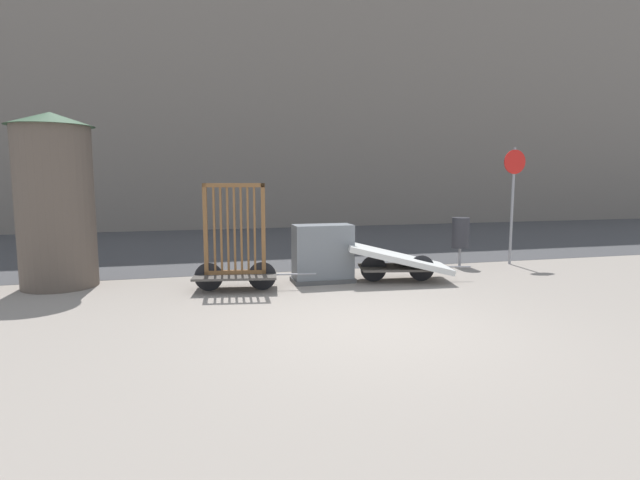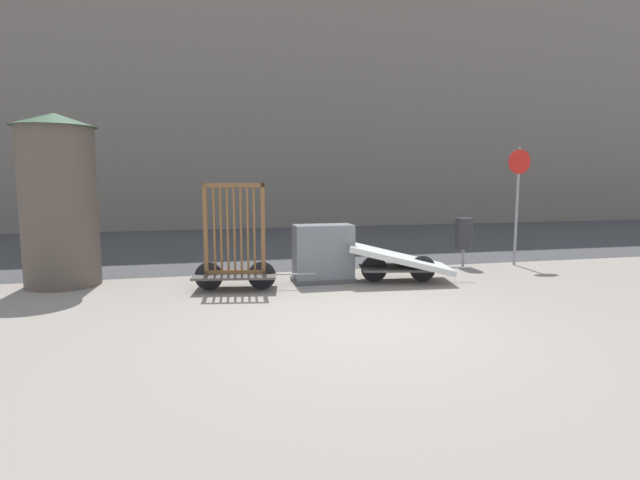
# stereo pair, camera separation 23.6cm
# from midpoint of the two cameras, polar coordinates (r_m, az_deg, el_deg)

# --- Properties ---
(ground_plane) EXTENTS (60.00, 60.00, 0.00)m
(ground_plane) POSITION_cam_midpoint_polar(r_m,az_deg,el_deg) (6.72, 4.68, -9.79)
(ground_plane) COLOR gray
(road_strip) EXTENTS (56.00, 9.20, 0.01)m
(road_strip) POSITION_cam_midpoint_polar(r_m,az_deg,el_deg) (15.01, -6.33, -0.39)
(road_strip) COLOR #424244
(road_strip) RESTS_ON ground_plane
(building_facade) EXTENTS (48.00, 4.00, 14.72)m
(building_facade) POSITION_cam_midpoint_polar(r_m,az_deg,el_deg) (22.11, -9.29, 21.16)
(building_facade) COLOR slate
(building_facade) RESTS_ON ground_plane
(bike_cart_with_bedframe) EXTENTS (2.16, 1.01, 1.86)m
(bike_cart_with_bedframe) POSITION_cam_midpoint_polar(r_m,az_deg,el_deg) (8.79, -10.39, -1.86)
(bike_cart_with_bedframe) COLOR #4C4742
(bike_cart_with_bedframe) RESTS_ON ground_plane
(bike_cart_with_mattress) EXTENTS (2.43, 1.35, 0.73)m
(bike_cart_with_mattress) POSITION_cam_midpoint_polar(r_m,az_deg,el_deg) (9.53, 8.19, -2.28)
(bike_cart_with_mattress) COLOR #4C4742
(bike_cart_with_mattress) RESTS_ON ground_plane
(utility_cabinet) EXTENTS (1.15, 0.59, 1.09)m
(utility_cabinet) POSITION_cam_midpoint_polar(r_m,az_deg,el_deg) (9.36, -0.42, -1.80)
(utility_cabinet) COLOR #4C4C4C
(utility_cabinet) RESTS_ON ground_plane
(trash_bin) EXTENTS (0.38, 0.38, 1.09)m
(trash_bin) POSITION_cam_midpoint_polar(r_m,az_deg,el_deg) (11.35, 15.19, 0.77)
(trash_bin) COLOR gray
(trash_bin) RESTS_ON ground_plane
(sign_post) EXTENTS (0.54, 0.06, 2.62)m
(sign_post) POSITION_cam_midpoint_polar(r_m,az_deg,el_deg) (11.97, 20.68, 5.40)
(sign_post) COLOR gray
(sign_post) RESTS_ON ground_plane
(advertising_column) EXTENTS (1.45, 1.45, 3.09)m
(advertising_column) POSITION_cam_midpoint_polar(r_m,az_deg,el_deg) (10.08, -28.61, 4.09)
(advertising_column) COLOR brown
(advertising_column) RESTS_ON ground_plane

